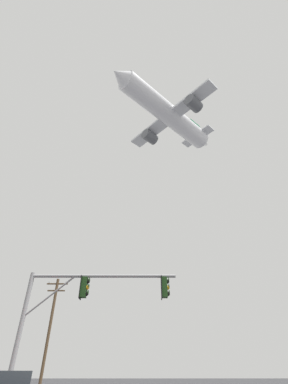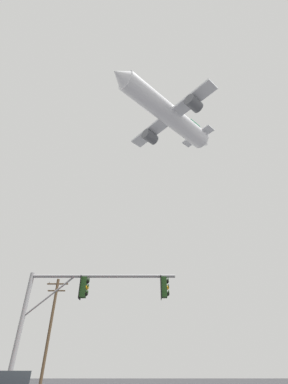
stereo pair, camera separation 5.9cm
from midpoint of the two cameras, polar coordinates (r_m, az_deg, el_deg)
The scene contains 3 objects.
signal_pole_near at distance 13.50m, azimuth -12.92°, elevation -21.62°, with size 6.93×0.49×5.52m.
utility_pole at distance 30.83m, azimuth -19.16°, elevation -25.30°, with size 2.20×0.28×9.80m.
airplane at distance 50.22m, azimuth 5.07°, elevation 16.11°, with size 19.79×18.54×6.59m.
Camera 2 is at (0.11, -5.28, 1.59)m, focal length 25.23 mm.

